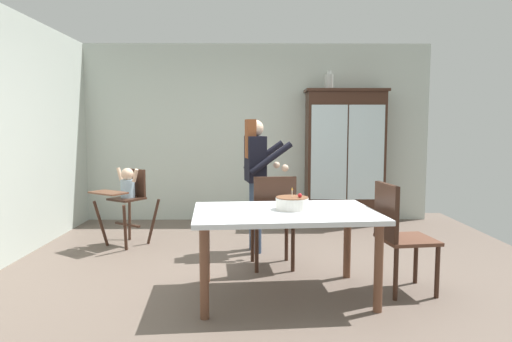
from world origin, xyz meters
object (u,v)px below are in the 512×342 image
object	(u,v)px
high_chair_with_toddler	(127,192)
dining_chair_far_side	(273,215)
china_cabinet	(344,156)
dining_chair_right_end	(396,230)
dining_table	(285,221)
adult_person	(256,169)
birthday_cake	(292,203)
ceramic_vase	(329,81)

from	to	relation	value
high_chair_with_toddler	dining_chair_far_side	xyz separation A→B (m)	(1.74, -0.97, -0.10)
china_cabinet	dining_chair_right_end	world-z (taller)	china_cabinet
dining_chair_right_end	china_cabinet	bearing A→B (deg)	-10.10
dining_table	dining_chair_far_side	world-z (taller)	dining_chair_far_side
high_chair_with_toddler	adult_person	bearing A→B (deg)	23.78
dining_table	dining_chair_far_side	xyz separation A→B (m)	(-0.06, 0.72, -0.10)
birthday_cake	dining_chair_right_end	distance (m)	0.94
china_cabinet	dining_table	xyz separation A→B (m)	(-1.10, -2.96, -0.35)
ceramic_vase	high_chair_with_toddler	distance (m)	3.29
ceramic_vase	dining_chair_right_end	world-z (taller)	ceramic_vase
high_chair_with_toddler	dining_table	distance (m)	2.47
ceramic_vase	dining_table	xyz separation A→B (m)	(-0.85, -2.97, -1.46)
ceramic_vase	adult_person	distance (m)	2.22
ceramic_vase	birthday_cake	xyz separation A→B (m)	(-0.78, -2.91, -1.32)
china_cabinet	adult_person	bearing A→B (deg)	-130.54
ceramic_vase	adult_person	xyz separation A→B (m)	(-1.08, -1.57, -1.15)
dining_chair_far_side	dining_chair_right_end	world-z (taller)	same
high_chair_with_toddler	dining_chair_right_end	bearing A→B (deg)	4.27
birthday_cake	dining_chair_far_side	bearing A→B (deg)	101.02
ceramic_vase	dining_table	bearing A→B (deg)	-105.98
adult_person	dining_chair_far_side	world-z (taller)	adult_person
high_chair_with_toddler	dining_chair_far_side	distance (m)	2.00
adult_person	dining_table	world-z (taller)	adult_person
adult_person	birthday_cake	size ratio (longest dim) A/B	5.47
china_cabinet	ceramic_vase	bearing A→B (deg)	179.15
adult_person	dining_table	distance (m)	1.45
ceramic_vase	high_chair_with_toddler	world-z (taller)	ceramic_vase
high_chair_with_toddler	dining_table	bearing A→B (deg)	-8.83
china_cabinet	high_chair_with_toddler	distance (m)	3.19
ceramic_vase	dining_chair_far_side	distance (m)	2.88
dining_table	ceramic_vase	bearing A→B (deg)	74.02
ceramic_vase	adult_person	bearing A→B (deg)	-124.70
china_cabinet	dining_table	size ratio (longest dim) A/B	1.24
dining_table	dining_chair_right_end	distance (m)	0.99
adult_person	ceramic_vase	bearing A→B (deg)	-45.14
dining_table	adult_person	bearing A→B (deg)	99.55
china_cabinet	adult_person	distance (m)	2.06
dining_chair_far_side	dining_chair_right_end	bearing A→B (deg)	142.85
ceramic_vase	dining_chair_right_end	xyz separation A→B (m)	(0.13, -2.88, -1.56)
china_cabinet	birthday_cake	bearing A→B (deg)	-109.59
dining_table	dining_chair_right_end	world-z (taller)	dining_chair_right_end
high_chair_with_toddler	dining_chair_far_side	size ratio (longest dim) A/B	0.99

